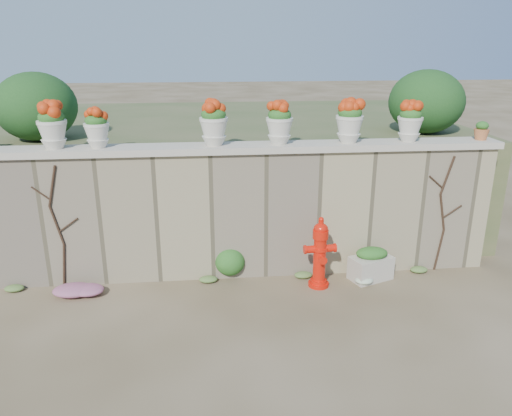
{
  "coord_description": "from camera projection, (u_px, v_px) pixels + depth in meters",
  "views": [
    {
      "loc": [
        -0.47,
        -5.52,
        3.59
      ],
      "look_at": [
        0.24,
        1.4,
        1.23
      ],
      "focal_mm": 35.0,
      "sensor_mm": 36.0,
      "label": 1
    }
  ],
  "objects": [
    {
      "name": "ground",
      "position": [
        249.0,
        334.0,
        6.4
      ],
      "size": [
        80.0,
        80.0,
        0.0
      ],
      "primitive_type": "plane",
      "color": "#4A3C25",
      "rests_on": "ground"
    },
    {
      "name": "stone_wall",
      "position": [
        238.0,
        214.0,
        7.77
      ],
      "size": [
        8.0,
        0.4,
        2.0
      ],
      "primitive_type": "cube",
      "color": "gray",
      "rests_on": "ground"
    },
    {
      "name": "wall_cap",
      "position": [
        238.0,
        148.0,
        7.43
      ],
      "size": [
        8.1,
        0.52,
        0.1
      ],
      "primitive_type": "cube",
      "color": "#BCB29F",
      "rests_on": "stone_wall"
    },
    {
      "name": "raised_fill",
      "position": [
        228.0,
        165.0,
        10.79
      ],
      "size": [
        9.0,
        6.0,
        2.0
      ],
      "primitive_type": "cube",
      "color": "#384C23",
      "rests_on": "ground"
    },
    {
      "name": "back_shrub_left",
      "position": [
        36.0,
        107.0,
        8.1
      ],
      "size": [
        1.3,
        1.3,
        1.1
      ],
      "primitive_type": "ellipsoid",
      "color": "#143814",
      "rests_on": "raised_fill"
    },
    {
      "name": "back_shrub_right",
      "position": [
        426.0,
        102.0,
        8.73
      ],
      "size": [
        1.3,
        1.3,
        1.1
      ],
      "primitive_type": "ellipsoid",
      "color": "#143814",
      "rests_on": "raised_fill"
    },
    {
      "name": "vine_left",
      "position": [
        58.0,
        226.0,
        7.31
      ],
      "size": [
        0.6,
        0.04,
        1.91
      ],
      "color": "black",
      "rests_on": "ground"
    },
    {
      "name": "vine_right",
      "position": [
        443.0,
        212.0,
        7.88
      ],
      "size": [
        0.6,
        0.04,
        1.91
      ],
      "color": "black",
      "rests_on": "ground"
    },
    {
      "name": "fire_hydrant",
      "position": [
        320.0,
        252.0,
        7.47
      ],
      "size": [
        0.47,
        0.34,
        1.11
      ],
      "rotation": [
        0.0,
        0.0,
        0.05
      ],
      "color": "red",
      "rests_on": "ground"
    },
    {
      "name": "planter_box",
      "position": [
        371.0,
        264.0,
        7.8
      ],
      "size": [
        0.73,
        0.57,
        0.53
      ],
      "rotation": [
        0.0,
        0.0,
        0.36
      ],
      "color": "#BCB29F",
      "rests_on": "ground"
    },
    {
      "name": "green_shrub",
      "position": [
        229.0,
        262.0,
        7.74
      ],
      "size": [
        0.65,
        0.58,
        0.61
      ],
      "primitive_type": "ellipsoid",
      "color": "#1E5119",
      "rests_on": "ground"
    },
    {
      "name": "magenta_clump",
      "position": [
        79.0,
        291.0,
        7.28
      ],
      "size": [
        0.78,
        0.52,
        0.21
      ],
      "primitive_type": "ellipsoid",
      "color": "#CE299F",
      "rests_on": "ground"
    },
    {
      "name": "white_flowers",
      "position": [
        360.0,
        281.0,
        7.61
      ],
      "size": [
        0.49,
        0.39,
        0.18
      ],
      "primitive_type": "ellipsoid",
      "color": "white",
      "rests_on": "ground"
    },
    {
      "name": "urn_pot_0",
      "position": [
        52.0,
        126.0,
        7.06
      ],
      "size": [
        0.41,
        0.41,
        0.65
      ],
      "color": "beige",
      "rests_on": "wall_cap"
    },
    {
      "name": "urn_pot_1",
      "position": [
        97.0,
        128.0,
        7.13
      ],
      "size": [
        0.36,
        0.36,
        0.57
      ],
      "color": "beige",
      "rests_on": "wall_cap"
    },
    {
      "name": "urn_pot_2",
      "position": [
        214.0,
        123.0,
        7.28
      ],
      "size": [
        0.42,
        0.42,
        0.66
      ],
      "color": "beige",
      "rests_on": "wall_cap"
    },
    {
      "name": "urn_pot_3",
      "position": [
        279.0,
        123.0,
        7.38
      ],
      "size": [
        0.4,
        0.4,
        0.63
      ],
      "color": "beige",
      "rests_on": "wall_cap"
    },
    {
      "name": "urn_pot_4",
      "position": [
        349.0,
        121.0,
        7.48
      ],
      "size": [
        0.41,
        0.41,
        0.65
      ],
      "color": "beige",
      "rests_on": "wall_cap"
    },
    {
      "name": "urn_pot_5",
      "position": [
        410.0,
        122.0,
        7.58
      ],
      "size": [
        0.38,
        0.38,
        0.6
      ],
      "color": "beige",
      "rests_on": "wall_cap"
    },
    {
      "name": "terracotta_pot",
      "position": [
        481.0,
        132.0,
        7.74
      ],
      "size": [
        0.23,
        0.23,
        0.28
      ],
      "color": "#B06135",
      "rests_on": "wall_cap"
    }
  ]
}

